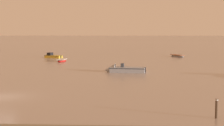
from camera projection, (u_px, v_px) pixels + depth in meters
The scene contains 6 objects.
ground_plane at pixel (2, 97), 33.78m from camera, with size 800.00×800.00×0.00m, color gray.
motorboat_moored_0 at pixel (51, 57), 82.64m from camera, with size 4.91×3.25×1.77m.
motorboat_moored_1 at pixel (122, 70), 53.99m from camera, with size 6.37×2.88×2.11m.
rowboat_moored_1 at pixel (177, 56), 85.21m from camera, with size 3.39×4.64×0.70m.
rowboat_moored_5 at pixel (62, 61), 72.53m from camera, with size 1.55×4.25×0.67m.
mooring_post_near at pixel (216, 109), 25.56m from camera, with size 0.22×0.22×1.55m.
Camera 1 is at (12.11, -32.77, 6.27)m, focal length 57.47 mm.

